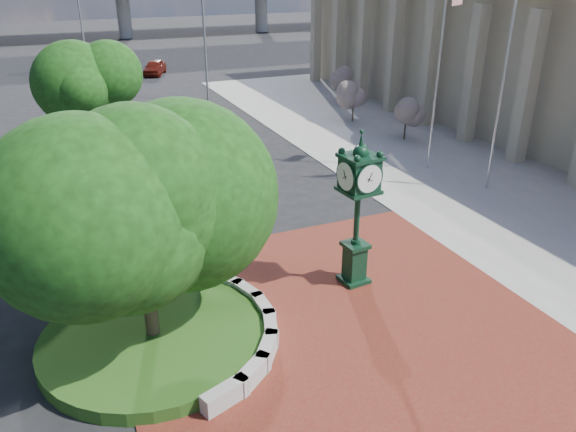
% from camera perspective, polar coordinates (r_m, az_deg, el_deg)
% --- Properties ---
extents(ground, '(200.00, 200.00, 0.00)m').
position_cam_1_polar(ground, '(17.50, 3.02, -8.91)').
color(ground, black).
rests_on(ground, ground).
extents(plaza, '(12.00, 12.00, 0.04)m').
position_cam_1_polar(plaza, '(16.75, 4.55, -10.56)').
color(plaza, maroon).
rests_on(plaza, ground).
extents(sidewalk, '(20.00, 50.00, 0.04)m').
position_cam_1_polar(sidewalk, '(33.69, 20.29, 6.36)').
color(sidewalk, '#9E9B93').
rests_on(sidewalk, ground).
extents(planter_wall, '(2.96, 6.77, 0.54)m').
position_cam_1_polar(planter_wall, '(16.50, -5.56, -10.16)').
color(planter_wall, '#9E9B93').
rests_on(planter_wall, ground).
extents(grass_bed, '(6.10, 6.10, 0.40)m').
position_cam_1_polar(grass_bed, '(16.15, -13.46, -11.97)').
color(grass_bed, '#1D4212').
rests_on(grass_bed, ground).
extents(tree_planter, '(5.20, 5.20, 6.33)m').
position_cam_1_polar(tree_planter, '(14.39, -14.81, -0.56)').
color(tree_planter, '#38281C').
rests_on(tree_planter, ground).
extents(tree_street, '(4.40, 4.40, 5.45)m').
position_cam_1_polar(tree_street, '(31.79, -18.58, 11.63)').
color(tree_street, '#38281C').
rests_on(tree_street, ground).
extents(post_clock, '(1.14, 1.14, 5.06)m').
position_cam_1_polar(post_clock, '(17.45, 7.10, 1.20)').
color(post_clock, black).
rests_on(post_clock, ground).
extents(parked_car, '(3.04, 4.26, 1.35)m').
position_cam_1_polar(parked_car, '(55.21, -13.39, 14.48)').
color(parked_car, '#58150C').
rests_on(parked_car, ground).
extents(flagpole_a, '(1.32, 0.68, 8.99)m').
position_cam_1_polar(flagpole_a, '(28.33, 14.94, 13.47)').
color(flagpole_a, silver).
rests_on(flagpole_a, ground).
extents(flagpole_b, '(1.47, 0.29, 9.49)m').
position_cam_1_polar(flagpole_b, '(26.32, 20.98, 12.48)').
color(flagpole_b, silver).
rests_on(flagpole_b, ground).
extents(street_lamp_near, '(2.09, 0.55, 9.38)m').
position_cam_1_polar(street_lamp_near, '(43.23, -8.25, 18.73)').
color(street_lamp_near, slate).
rests_on(street_lamp_near, ground).
extents(street_lamp_far, '(1.94, 0.79, 8.90)m').
position_cam_1_polar(street_lamp_far, '(54.85, -20.13, 18.45)').
color(street_lamp_far, slate).
rests_on(street_lamp_far, ground).
extents(shrub_near, '(1.20, 1.20, 2.20)m').
position_cam_1_polar(shrub_near, '(33.73, 11.93, 10.16)').
color(shrub_near, '#38281C').
rests_on(shrub_near, ground).
extents(shrub_mid, '(1.20, 1.20, 2.20)m').
position_cam_1_polar(shrub_mid, '(37.25, 6.66, 11.84)').
color(shrub_mid, '#38281C').
rests_on(shrub_mid, ground).
extents(shrub_far, '(1.20, 1.20, 2.20)m').
position_cam_1_polar(shrub_far, '(41.67, 5.64, 13.22)').
color(shrub_far, '#38281C').
rests_on(shrub_far, ground).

